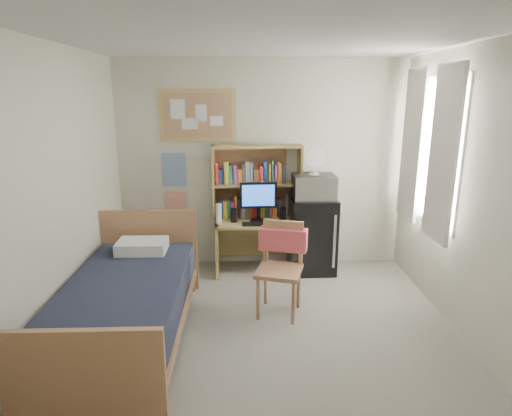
{
  "coord_description": "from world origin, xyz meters",
  "views": [
    {
      "loc": [
        -0.16,
        -3.28,
        2.16
      ],
      "look_at": [
        -0.08,
        1.2,
        0.98
      ],
      "focal_mm": 30.0,
      "sensor_mm": 36.0,
      "label": 1
    }
  ],
  "objects_px": {
    "mini_fridge": "(312,234)",
    "microwave": "(314,187)",
    "bulletin_board": "(197,116)",
    "speaker_left": "(234,215)",
    "speaker_right": "(283,214)",
    "monitor": "(258,202)",
    "desk": "(258,245)",
    "desk_chair": "(279,270)",
    "bed": "(126,311)",
    "desk_fan": "(315,162)"
  },
  "relations": [
    {
      "from": "mini_fridge",
      "to": "microwave",
      "type": "xyz_separation_m",
      "value": [
        0.0,
        -0.02,
        0.62
      ]
    },
    {
      "from": "bulletin_board",
      "to": "speaker_left",
      "type": "distance_m",
      "value": 1.3
    },
    {
      "from": "bulletin_board",
      "to": "speaker_right",
      "type": "xyz_separation_m",
      "value": [
        1.04,
        -0.32,
        -1.17
      ]
    },
    {
      "from": "bulletin_board",
      "to": "monitor",
      "type": "xyz_separation_m",
      "value": [
        0.74,
        -0.34,
        -1.02
      ]
    },
    {
      "from": "desk",
      "to": "speaker_right",
      "type": "bearing_deg",
      "value": -11.31
    },
    {
      "from": "monitor",
      "to": "desk_chair",
      "type": "bearing_deg",
      "value": -83.91
    },
    {
      "from": "mini_fridge",
      "to": "bed",
      "type": "distance_m",
      "value": 2.48
    },
    {
      "from": "bed",
      "to": "desk_fan",
      "type": "relative_size",
      "value": 6.75
    },
    {
      "from": "mini_fridge",
      "to": "speaker_right",
      "type": "distance_m",
      "value": 0.47
    },
    {
      "from": "bed",
      "to": "monitor",
      "type": "distance_m",
      "value": 2.05
    },
    {
      "from": "mini_fridge",
      "to": "microwave",
      "type": "height_order",
      "value": "microwave"
    },
    {
      "from": "microwave",
      "to": "bed",
      "type": "bearing_deg",
      "value": -142.28
    },
    {
      "from": "bed",
      "to": "microwave",
      "type": "height_order",
      "value": "microwave"
    },
    {
      "from": "desk",
      "to": "mini_fridge",
      "type": "distance_m",
      "value": 0.69
    },
    {
      "from": "mini_fridge",
      "to": "speaker_right",
      "type": "bearing_deg",
      "value": -175.48
    },
    {
      "from": "desk_chair",
      "to": "speaker_left",
      "type": "distance_m",
      "value": 1.19
    },
    {
      "from": "monitor",
      "to": "speaker_left",
      "type": "xyz_separation_m",
      "value": [
        -0.3,
        -0.02,
        -0.16
      ]
    },
    {
      "from": "desk_chair",
      "to": "microwave",
      "type": "relative_size",
      "value": 1.88
    },
    {
      "from": "bulletin_board",
      "to": "microwave",
      "type": "distance_m",
      "value": 1.67
    },
    {
      "from": "desk_chair",
      "to": "speaker_left",
      "type": "bearing_deg",
      "value": 129.7
    },
    {
      "from": "desk",
      "to": "bed",
      "type": "relative_size",
      "value": 0.51
    },
    {
      "from": "bulletin_board",
      "to": "speaker_left",
      "type": "relative_size",
      "value": 5.63
    },
    {
      "from": "speaker_left",
      "to": "speaker_right",
      "type": "distance_m",
      "value": 0.6
    },
    {
      "from": "speaker_left",
      "to": "bed",
      "type": "bearing_deg",
      "value": -125.06
    },
    {
      "from": "desk_chair",
      "to": "monitor",
      "type": "relative_size",
      "value": 1.98
    },
    {
      "from": "monitor",
      "to": "speaker_right",
      "type": "bearing_deg",
      "value": -0.0
    },
    {
      "from": "bed",
      "to": "speaker_left",
      "type": "relative_size",
      "value": 12.44
    },
    {
      "from": "speaker_right",
      "to": "microwave",
      "type": "distance_m",
      "value": 0.5
    },
    {
      "from": "bed",
      "to": "microwave",
      "type": "xyz_separation_m",
      "value": [
        1.89,
        1.57,
        0.8
      ]
    },
    {
      "from": "desk_chair",
      "to": "bed",
      "type": "height_order",
      "value": "desk_chair"
    },
    {
      "from": "speaker_left",
      "to": "speaker_right",
      "type": "bearing_deg",
      "value": -0.0
    },
    {
      "from": "bulletin_board",
      "to": "mini_fridge",
      "type": "relative_size",
      "value": 1.0
    },
    {
      "from": "speaker_left",
      "to": "speaker_right",
      "type": "xyz_separation_m",
      "value": [
        0.6,
        0.04,
        0.01
      ]
    },
    {
      "from": "speaker_left",
      "to": "mini_fridge",
      "type": "bearing_deg",
      "value": 1.08
    },
    {
      "from": "desk_fan",
      "to": "bulletin_board",
      "type": "bearing_deg",
      "value": 165.93
    },
    {
      "from": "monitor",
      "to": "desk_fan",
      "type": "height_order",
      "value": "desk_fan"
    },
    {
      "from": "desk_chair",
      "to": "monitor",
      "type": "bearing_deg",
      "value": 114.76
    },
    {
      "from": "desk",
      "to": "speaker_left",
      "type": "height_order",
      "value": "speaker_left"
    },
    {
      "from": "desk",
      "to": "speaker_right",
      "type": "height_order",
      "value": "speaker_right"
    },
    {
      "from": "microwave",
      "to": "desk_fan",
      "type": "xyz_separation_m",
      "value": [
        0.0,
        0.0,
        0.3
      ]
    },
    {
      "from": "desk",
      "to": "monitor",
      "type": "distance_m",
      "value": 0.57
    },
    {
      "from": "desk_fan",
      "to": "speaker_right",
      "type": "bearing_deg",
      "value": -178.53
    },
    {
      "from": "desk_chair",
      "to": "mini_fridge",
      "type": "height_order",
      "value": "same"
    },
    {
      "from": "desk",
      "to": "speaker_left",
      "type": "xyz_separation_m",
      "value": [
        -0.3,
        -0.08,
        0.42
      ]
    },
    {
      "from": "bulletin_board",
      "to": "mini_fridge",
      "type": "distance_m",
      "value": 2.04
    },
    {
      "from": "desk",
      "to": "desk_chair",
      "type": "xyz_separation_m",
      "value": [
        0.19,
        -1.13,
        0.14
      ]
    },
    {
      "from": "bed",
      "to": "speaker_left",
      "type": "xyz_separation_m",
      "value": [
        0.92,
        1.51,
        0.46
      ]
    },
    {
      "from": "speaker_left",
      "to": "desk_fan",
      "type": "bearing_deg",
      "value": -0.09
    },
    {
      "from": "bulletin_board",
      "to": "monitor",
      "type": "height_order",
      "value": "bulletin_board"
    },
    {
      "from": "desk",
      "to": "desk_fan",
      "type": "relative_size",
      "value": 3.45
    }
  ]
}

